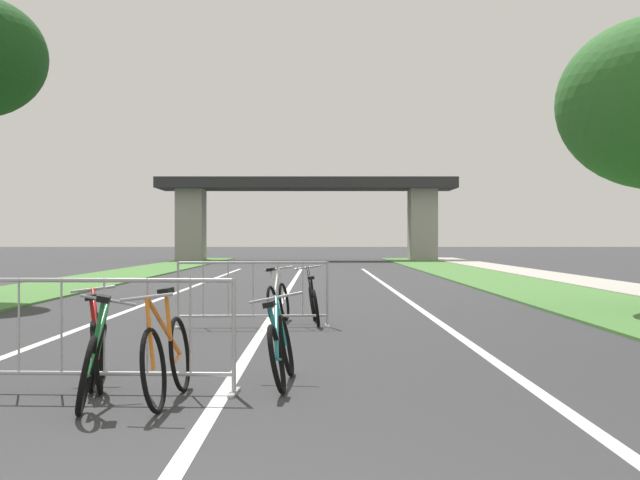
% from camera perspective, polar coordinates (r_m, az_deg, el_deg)
% --- Properties ---
extents(grass_verge_left, '(3.10, 63.76, 0.05)m').
position_cam_1_polar(grass_verge_left, '(30.30, -14.77, -2.55)').
color(grass_verge_left, '#477A38').
rests_on(grass_verge_left, ground).
extents(grass_verge_right, '(3.10, 63.76, 0.05)m').
position_cam_1_polar(grass_verge_right, '(29.90, 11.31, -2.58)').
color(grass_verge_right, '#477A38').
rests_on(grass_verge_right, ground).
extents(sidewalk_path_right, '(2.04, 63.76, 0.08)m').
position_cam_1_polar(sidewalk_path_right, '(30.51, 16.06, -2.50)').
color(sidewalk_path_right, '#ADA89E').
rests_on(sidewalk_path_right, ground).
extents(lane_stripe_center, '(0.14, 36.88, 0.01)m').
position_cam_1_polar(lane_stripe_center, '(21.70, -2.42, -3.64)').
color(lane_stripe_center, silver).
rests_on(lane_stripe_center, ground).
extents(lane_stripe_right_lane, '(0.14, 36.88, 0.01)m').
position_cam_1_polar(lane_stripe_right_lane, '(21.78, 5.19, -3.63)').
color(lane_stripe_right_lane, silver).
rests_on(lane_stripe_right_lane, ground).
extents(lane_stripe_left_lane, '(0.14, 36.88, 0.01)m').
position_cam_1_polar(lane_stripe_left_lane, '(22.01, -9.95, -3.59)').
color(lane_stripe_left_lane, silver).
rests_on(lane_stripe_left_lane, ground).
extents(overpass_bridge, '(19.33, 4.19, 5.37)m').
position_cam_1_polar(overpass_bridge, '(55.95, -1.00, 2.65)').
color(overpass_bridge, '#2D2D30').
rests_on(overpass_bridge, ground).
extents(crowd_barrier_nearest, '(2.45, 0.55, 1.05)m').
position_cam_1_polar(crowd_barrier_nearest, '(8.05, -14.33, -6.24)').
color(crowd_barrier_nearest, '#ADADB2').
rests_on(crowd_barrier_nearest, ground).
extents(crowd_barrier_second, '(2.46, 0.58, 1.05)m').
position_cam_1_polar(crowd_barrier_second, '(13.64, -4.60, -3.65)').
color(crowd_barrier_second, '#ADADB2').
rests_on(crowd_barrier_second, ground).
extents(bicycle_teal_0, '(0.54, 1.63, 0.88)m').
position_cam_1_polar(bicycle_teal_0, '(8.25, -2.74, -7.26)').
color(bicycle_teal_0, black).
rests_on(bicycle_teal_0, ground).
extents(bicycle_white_1, '(0.51, 1.61, 0.95)m').
position_cam_1_polar(bicycle_white_1, '(14.23, -2.92, -4.13)').
color(bicycle_white_1, black).
rests_on(bicycle_white_1, ground).
extents(bicycle_green_2, '(0.49, 1.67, 0.95)m').
position_cam_1_polar(bicycle_green_2, '(7.55, -15.03, -7.87)').
color(bicycle_green_2, black).
rests_on(bicycle_green_2, ground).
extents(bicycle_red_3, '(0.63, 1.65, 0.94)m').
position_cam_1_polar(bicycle_red_3, '(8.50, -14.74, -6.93)').
color(bicycle_red_3, black).
rests_on(bicycle_red_3, ground).
extents(bicycle_orange_4, '(0.43, 1.67, 0.97)m').
position_cam_1_polar(bicycle_orange_4, '(7.53, -10.29, -7.70)').
color(bicycle_orange_4, black).
rests_on(bicycle_orange_4, ground).
extents(bicycle_black_6, '(0.46, 1.63, 0.96)m').
position_cam_1_polar(bicycle_black_6, '(14.13, -0.53, -4.24)').
color(bicycle_black_6, black).
rests_on(bicycle_black_6, ground).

